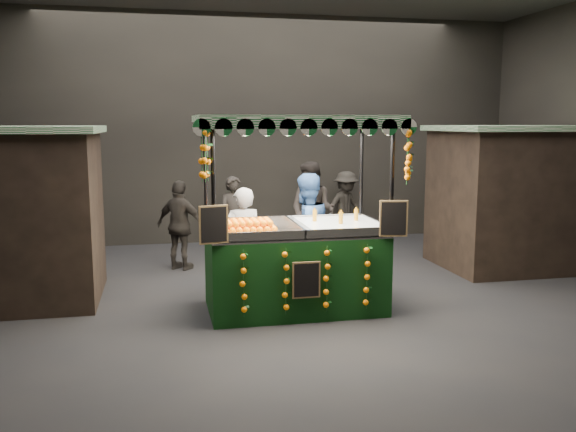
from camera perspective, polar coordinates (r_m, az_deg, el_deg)
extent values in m
plane|color=black|center=(9.19, 1.63, -8.06)|extent=(12.00, 12.00, 0.00)
cube|color=black|center=(13.71, -3.28, 8.06)|extent=(12.00, 0.10, 5.00)
cube|color=black|center=(4.11, 18.45, 6.20)|extent=(12.00, 0.10, 5.00)
cube|color=black|center=(12.04, 20.70, 1.46)|extent=(2.80, 2.00, 2.50)
cube|color=#135924|center=(11.96, 21.03, 7.65)|extent=(3.00, 2.20, 0.10)
cube|color=black|center=(8.74, 0.62, -5.18)|extent=(2.44, 1.33, 1.11)
cube|color=silver|center=(8.62, 0.62, -1.46)|extent=(2.44, 1.33, 0.04)
cylinder|color=black|center=(7.79, -6.90, -1.12)|extent=(0.06, 0.06, 2.66)
cylinder|color=black|center=(8.33, 9.56, -0.54)|extent=(0.06, 0.06, 2.66)
cylinder|color=black|center=(9.03, -7.61, 0.22)|extent=(0.06, 0.06, 2.66)
cylinder|color=black|center=(9.50, 6.78, 0.65)|extent=(0.06, 0.06, 2.66)
cube|color=#135924|center=(8.48, 0.64, 9.06)|extent=(2.71, 1.61, 0.09)
cube|color=silver|center=(8.77, 4.86, -0.87)|extent=(1.09, 1.20, 0.09)
cube|color=black|center=(7.71, -6.94, -0.80)|extent=(0.37, 0.11, 0.49)
cube|color=black|center=(8.27, 9.81, -0.23)|extent=(0.37, 0.11, 0.49)
cube|color=black|center=(8.05, 1.72, -5.98)|extent=(0.38, 0.03, 0.49)
imported|color=gray|center=(9.46, -4.22, -2.36)|extent=(0.63, 0.44, 1.68)
imported|color=#294A84|center=(9.68, 1.67, -1.51)|extent=(1.11, 1.01, 1.87)
imported|color=#282420|center=(11.80, -5.01, -0.26)|extent=(0.61, 0.42, 1.64)
imported|color=#292422|center=(11.84, 2.28, 0.46)|extent=(1.18, 1.14, 1.91)
imported|color=black|center=(11.21, -9.99, -0.86)|extent=(1.01, 0.87, 1.63)
imported|color=#2A2722|center=(13.71, 5.41, 0.87)|extent=(1.17, 0.95, 1.58)
imported|color=black|center=(12.12, -23.35, -0.67)|extent=(0.85, 0.59, 1.66)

